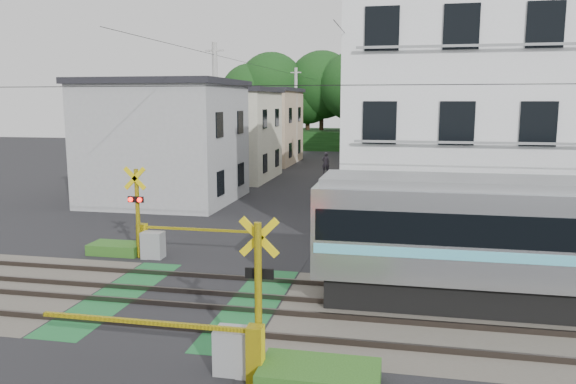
% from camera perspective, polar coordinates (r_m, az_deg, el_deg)
% --- Properties ---
extents(ground, '(120.00, 120.00, 0.00)m').
position_cam_1_polar(ground, '(15.34, -10.62, -10.75)').
color(ground, black).
extents(track_bed, '(120.00, 120.00, 0.14)m').
position_cam_1_polar(track_bed, '(15.33, -10.63, -10.62)').
color(track_bed, '#47423A').
rests_on(track_bed, ground).
extents(crossing_signal_near, '(4.74, 0.65, 3.09)m').
position_cam_1_polar(crossing_signal_near, '(11.06, -5.21, -14.73)').
color(crossing_signal_near, yellow).
rests_on(crossing_signal_near, ground).
extents(crossing_signal_far, '(4.74, 0.65, 3.09)m').
position_cam_1_polar(crossing_signal_far, '(19.35, -13.75, -4.46)').
color(crossing_signal_far, yellow).
rests_on(crossing_signal_far, ground).
extents(apartment_block, '(10.20, 8.36, 9.30)m').
position_cam_1_polar(apartment_block, '(23.02, 19.02, 7.36)').
color(apartment_block, white).
rests_on(apartment_block, ground).
extents(houses_row, '(22.07, 31.35, 6.80)m').
position_cam_1_polar(houses_row, '(39.65, 3.83, 6.35)').
color(houses_row, '#9A9C9F').
rests_on(houses_row, ground).
extents(tree_hill, '(40.00, 11.97, 11.15)m').
position_cam_1_polar(tree_hill, '(62.32, 7.46, 9.61)').
color(tree_hill, '#143A13').
rests_on(tree_hill, ground).
extents(catenary, '(60.00, 5.04, 7.00)m').
position_cam_1_polar(catenary, '(13.45, 13.37, 2.56)').
color(catenary, '#2D2D33').
rests_on(catenary, ground).
extents(utility_poles, '(7.90, 42.00, 8.00)m').
position_cam_1_polar(utility_poles, '(36.95, 1.21, 7.46)').
color(utility_poles, '#A5A5A0').
rests_on(utility_poles, ground).
extents(pedestrian, '(0.65, 0.50, 1.57)m').
position_cam_1_polar(pedestrian, '(40.83, 3.85, 2.97)').
color(pedestrian, '#37313D').
rests_on(pedestrian, ground).
extents(weed_patches, '(10.25, 8.80, 0.40)m').
position_cam_1_polar(weed_patches, '(14.65, -4.28, -10.82)').
color(weed_patches, '#2D5E1E').
rests_on(weed_patches, ground).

